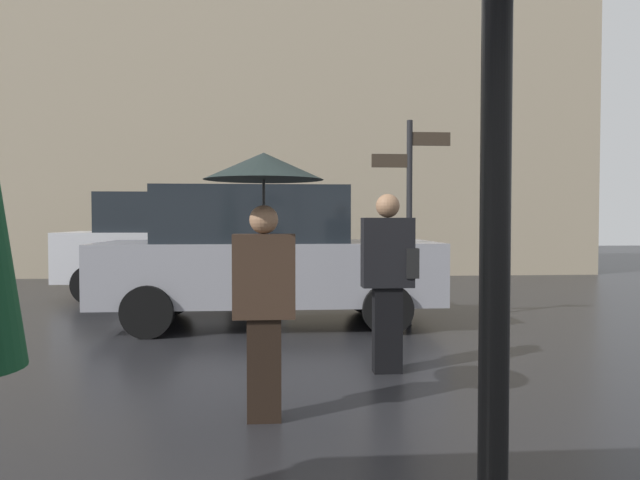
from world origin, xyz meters
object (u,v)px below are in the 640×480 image
(pedestrian_with_umbrella, at_px, (264,218))
(parked_car_left, at_px, (264,255))
(pedestrian_with_bag, at_px, (389,272))
(parked_car_right, at_px, (174,244))
(street_signpost, at_px, (410,201))

(pedestrian_with_umbrella, bearing_deg, parked_car_left, 114.98)
(pedestrian_with_bag, height_order, parked_car_right, parked_car_right)
(street_signpost, bearing_deg, parked_car_right, 138.45)
(parked_car_right, distance_m, street_signpost, 5.00)
(parked_car_left, relative_size, parked_car_right, 1.13)
(parked_car_left, xyz_separation_m, parked_car_right, (-1.72, 3.04, 0.02))
(pedestrian_with_bag, height_order, parked_car_left, parked_car_left)
(pedestrian_with_bag, distance_m, parked_car_right, 6.51)
(pedestrian_with_umbrella, distance_m, parked_car_left, 4.11)
(pedestrian_with_bag, bearing_deg, parked_car_right, -6.51)
(pedestrian_with_umbrella, xyz_separation_m, pedestrian_with_bag, (1.16, 1.30, -0.50))
(pedestrian_with_umbrella, relative_size, parked_car_left, 0.42)
(parked_car_left, distance_m, parked_car_right, 3.49)
(parked_car_left, distance_m, street_signpost, 2.13)
(pedestrian_with_umbrella, height_order, street_signpost, street_signpost)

